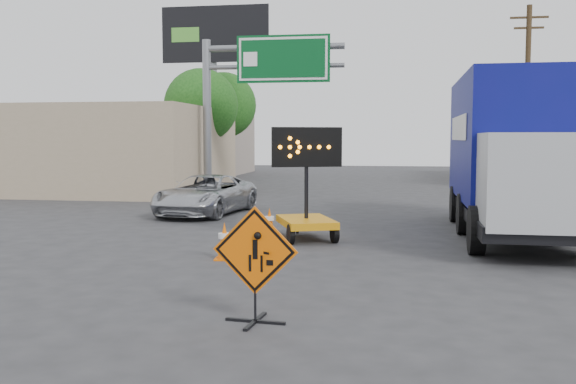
% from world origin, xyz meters
% --- Properties ---
extents(ground, '(100.00, 100.00, 0.00)m').
position_xyz_m(ground, '(0.00, 0.00, 0.00)').
color(ground, '#2D2D30').
rests_on(ground, ground).
extents(curb_right, '(0.40, 60.00, 0.12)m').
position_xyz_m(curb_right, '(7.20, 15.00, 0.06)').
color(curb_right, gray).
rests_on(curb_right, ground).
extents(storefront_left_near, '(14.00, 10.00, 4.00)m').
position_xyz_m(storefront_left_near, '(-14.00, 20.00, 2.00)').
color(storefront_left_near, tan).
rests_on(storefront_left_near, ground).
extents(storefront_left_far, '(12.00, 10.00, 4.40)m').
position_xyz_m(storefront_left_far, '(-15.00, 34.00, 2.20)').
color(storefront_left_far, gray).
rests_on(storefront_left_far, ground).
extents(highway_gantry, '(6.18, 0.38, 6.90)m').
position_xyz_m(highway_gantry, '(-4.43, 17.96, 5.07)').
color(highway_gantry, slate).
rests_on(highway_gantry, ground).
extents(billboard, '(6.10, 0.54, 9.85)m').
position_xyz_m(billboard, '(-8.35, 25.87, 7.35)').
color(billboard, slate).
rests_on(billboard, ground).
extents(utility_pole_far, '(1.80, 0.26, 9.00)m').
position_xyz_m(utility_pole_far, '(8.00, 24.00, 4.68)').
color(utility_pole_far, '#40321B').
rests_on(utility_pole_far, ground).
extents(tree_left_near, '(3.71, 3.71, 6.03)m').
position_xyz_m(tree_left_near, '(-8.00, 22.00, 4.16)').
color(tree_left_near, '#40321B').
rests_on(tree_left_near, ground).
extents(tree_left_far, '(4.10, 4.10, 6.66)m').
position_xyz_m(tree_left_far, '(-9.00, 30.00, 4.60)').
color(tree_left_far, '#40321B').
rests_on(tree_left_far, ground).
extents(construction_sign, '(1.22, 0.87, 1.62)m').
position_xyz_m(construction_sign, '(-0.26, -0.75, 0.86)').
color(construction_sign, black).
rests_on(construction_sign, ground).
extents(arrow_board, '(1.82, 2.27, 2.82)m').
position_xyz_m(arrow_board, '(-0.55, 6.62, 0.63)').
color(arrow_board, orange).
rests_on(arrow_board, ground).
extents(pickup_truck, '(2.78, 4.99, 1.32)m').
position_xyz_m(pickup_truck, '(-4.60, 11.36, 0.66)').
color(pickup_truck, '#B3B6BB').
rests_on(pickup_truck, ground).
extents(box_truck, '(2.92, 8.82, 4.18)m').
position_xyz_m(box_truck, '(4.69, 8.10, 1.89)').
color(box_truck, black).
rests_on(box_truck, ground).
extents(cone_a, '(0.44, 0.44, 0.79)m').
position_xyz_m(cone_a, '(-1.88, 3.68, 0.40)').
color(cone_a, '#E55C04').
rests_on(cone_a, ground).
extents(cone_b, '(0.34, 0.34, 0.64)m').
position_xyz_m(cone_b, '(-1.92, 6.03, 0.32)').
color(cone_b, '#E55C04').
rests_on(cone_b, ground).
extents(cone_c, '(0.48, 0.48, 0.76)m').
position_xyz_m(cone_c, '(-1.55, 6.87, 0.38)').
color(cone_c, '#E55C04').
rests_on(cone_c, ground).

